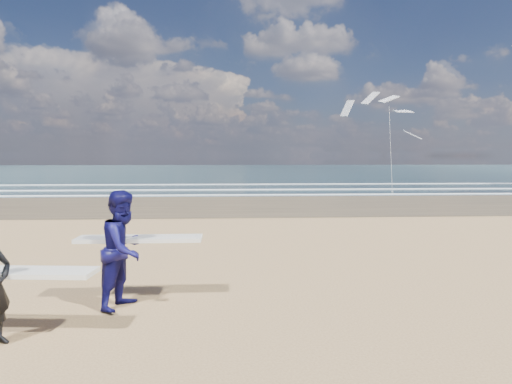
{
  "coord_description": "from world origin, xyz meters",
  "views": [
    {
      "loc": [
        3.36,
        -6.76,
        2.59
      ],
      "look_at": [
        4.1,
        6.0,
        1.57
      ],
      "focal_mm": 32.0,
      "sensor_mm": 36.0,
      "label": 1
    }
  ],
  "objects": [
    {
      "name": "ocean",
      "position": [
        20.0,
        72.0,
        0.01
      ],
      "size": [
        220.0,
        100.0,
        0.02
      ],
      "primitive_type": "cube",
      "color": "#182F36",
      "rests_on": "ground"
    },
    {
      "name": "foam_breakers",
      "position": [
        20.0,
        28.1,
        0.05
      ],
      "size": [
        220.0,
        11.7,
        0.05
      ],
      "color": "white",
      "rests_on": "ground"
    },
    {
      "name": "surfer_far",
      "position": [
        1.57,
        1.04,
        1.01
      ],
      "size": [
        2.2,
        1.2,
        2.01
      ],
      "color": "#0E0C46",
      "rests_on": "ground"
    },
    {
      "name": "kite_1",
      "position": [
        15.5,
        27.41,
        4.88
      ],
      "size": [
        6.66,
        4.83,
        8.31
      ],
      "color": "slate",
      "rests_on": "ground"
    }
  ]
}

